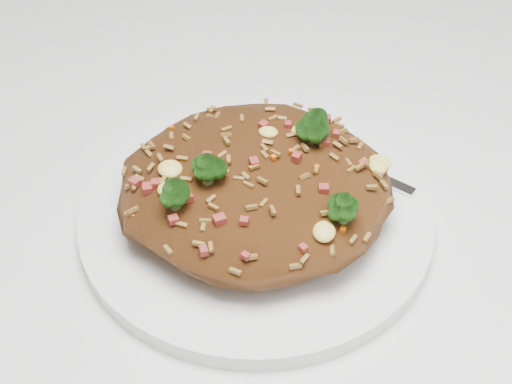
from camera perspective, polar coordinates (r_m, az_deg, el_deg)
dining_table at (r=0.56m, az=11.62°, el=-13.27°), size 1.20×0.80×0.75m
plate at (r=0.51m, az=0.00°, el=-1.77°), size 0.25×0.25×0.01m
fried_rice at (r=0.49m, az=0.03°, el=1.18°), size 0.19×0.18×0.07m
fork at (r=0.55m, az=5.79°, el=3.06°), size 0.14×0.11×0.00m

